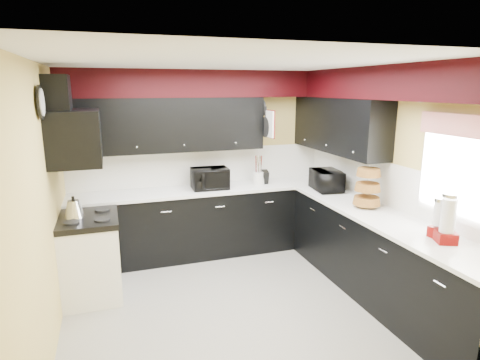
{
  "coord_description": "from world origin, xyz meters",
  "views": [
    {
      "loc": [
        -1.24,
        -3.67,
        2.28
      ],
      "look_at": [
        0.22,
        0.72,
        1.21
      ],
      "focal_mm": 30.0,
      "sensor_mm": 36.0,
      "label": 1
    }
  ],
  "objects_px": {
    "toaster_oven": "(210,178)",
    "microwave": "(327,180)",
    "utensil_crock": "(258,178)",
    "kettle": "(74,209)",
    "knife_block": "(265,177)"
  },
  "relations": [
    {
      "from": "microwave",
      "to": "knife_block",
      "type": "bearing_deg",
      "value": 54.35
    },
    {
      "from": "knife_block",
      "to": "toaster_oven",
      "type": "bearing_deg",
      "value": -172.29
    },
    {
      "from": "toaster_oven",
      "to": "microwave",
      "type": "height_order",
      "value": "toaster_oven"
    },
    {
      "from": "knife_block",
      "to": "kettle",
      "type": "relative_size",
      "value": 0.92
    },
    {
      "from": "microwave",
      "to": "kettle",
      "type": "height_order",
      "value": "microwave"
    },
    {
      "from": "microwave",
      "to": "utensil_crock",
      "type": "xyz_separation_m",
      "value": [
        -0.74,
        0.6,
        -0.04
      ]
    },
    {
      "from": "toaster_oven",
      "to": "microwave",
      "type": "bearing_deg",
      "value": -19.67
    },
    {
      "from": "microwave",
      "to": "utensil_crock",
      "type": "height_order",
      "value": "microwave"
    },
    {
      "from": "toaster_oven",
      "to": "utensil_crock",
      "type": "relative_size",
      "value": 2.69
    },
    {
      "from": "kettle",
      "to": "toaster_oven",
      "type": "bearing_deg",
      "value": 22.09
    },
    {
      "from": "utensil_crock",
      "to": "knife_block",
      "type": "distance_m",
      "value": 0.09
    },
    {
      "from": "toaster_oven",
      "to": "kettle",
      "type": "xyz_separation_m",
      "value": [
        -1.67,
        -0.68,
        -0.07
      ]
    },
    {
      "from": "toaster_oven",
      "to": "knife_block",
      "type": "distance_m",
      "value": 0.81
    },
    {
      "from": "microwave",
      "to": "kettle",
      "type": "distance_m",
      "value": 3.12
    },
    {
      "from": "utensil_crock",
      "to": "kettle",
      "type": "relative_size",
      "value": 0.87
    }
  ]
}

